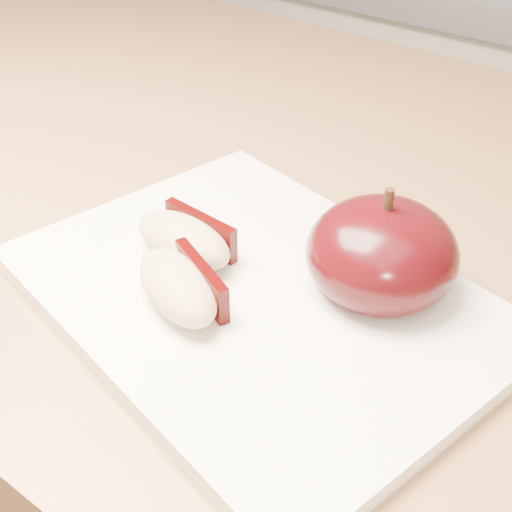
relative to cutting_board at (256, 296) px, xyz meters
The scene contains 4 objects.
cutting_board is the anchor object (origin of this frame).
apple_half 0.08m from the cutting_board, 41.29° to the left, with size 0.10×0.10×0.08m.
apple_wedge_a 0.06m from the cutting_board, behind, with size 0.08×0.04×0.03m.
apple_wedge_b 0.05m from the cutting_board, 125.22° to the right, with size 0.08×0.06×0.03m.
Camera 1 is at (0.14, 0.09, 1.18)m, focal length 50.00 mm.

